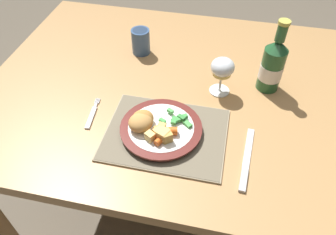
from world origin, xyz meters
TOP-DOWN VIEW (x-y plane):
  - ground_plane at (0.00, 0.00)m, footprint 6.00×6.00m
  - dining_table at (0.00, 0.00)m, footprint 1.34×0.95m
  - placemat at (-0.04, -0.22)m, footprint 0.34×0.26m
  - dinner_plate at (-0.05, -0.21)m, footprint 0.23×0.23m
  - breaded_croquettes at (-0.10, -0.22)m, footprint 0.09×0.10m
  - green_beans_pile at (-0.01, -0.19)m, footprint 0.10×0.06m
  - glazed_carrots at (-0.04, -0.25)m, footprint 0.07×0.07m
  - fork at (-0.27, -0.19)m, footprint 0.03×0.13m
  - table_knife at (0.19, -0.28)m, footprint 0.03×0.21m
  - wine_glass at (0.09, -0.00)m, footprint 0.07×0.07m
  - bottle at (0.24, 0.05)m, footprint 0.07×0.07m
  - roast_potatoes at (-0.04, -0.25)m, footprint 0.08×0.07m
  - drinking_cup at (-0.21, 0.16)m, footprint 0.07×0.07m

SIDE VIEW (x-z plane):
  - ground_plane at x=0.00m, z-range 0.00..0.00m
  - dining_table at x=0.00m, z-range 0.28..1.02m
  - fork at x=-0.27m, z-range 0.74..0.75m
  - table_knife at x=0.19m, z-range 0.74..0.75m
  - placemat at x=-0.04m, z-range 0.74..0.75m
  - dinner_plate at x=-0.05m, z-range 0.75..0.77m
  - green_beans_pile at x=-0.01m, z-range 0.77..0.78m
  - glazed_carrots at x=-0.04m, z-range 0.77..0.79m
  - roast_potatoes at x=-0.04m, z-range 0.76..0.80m
  - breaded_croquettes at x=-0.10m, z-range 0.76..0.81m
  - drinking_cup at x=-0.21m, z-range 0.74..0.83m
  - bottle at x=0.24m, z-range 0.71..0.95m
  - wine_glass at x=0.09m, z-range 0.77..0.89m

